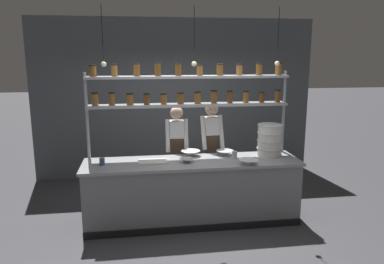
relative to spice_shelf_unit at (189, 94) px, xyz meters
name	(u,v)px	position (x,y,z in m)	size (l,w,h in m)	color
ground_plane	(192,221)	(0.01, -0.33, -1.85)	(40.00, 40.00, 0.00)	#3D3D42
back_wall	(176,99)	(0.01, 1.94, -0.30)	(5.50, 0.12, 3.10)	#4C5156
prep_counter	(192,191)	(0.01, -0.33, -1.39)	(3.10, 0.76, 0.92)	gray
spice_shelf_unit	(189,94)	(0.00, 0.00, 0.00)	(2.99, 0.28, 2.31)	#999BA0
chef_left	(177,149)	(-0.14, 0.36, -0.93)	(0.37, 0.29, 1.61)	black
chef_center	(211,146)	(0.41, 0.31, -0.88)	(0.37, 0.30, 1.68)	black
container_stack	(270,140)	(1.20, -0.21, -0.69)	(0.38, 0.38, 0.48)	white
cutting_board	(152,162)	(-0.57, -0.33, -0.92)	(0.40, 0.26, 0.02)	silver
prep_bowl_near_left	(225,153)	(0.54, -0.09, -0.90)	(0.26, 0.26, 0.07)	silver
prep_bowl_center_front	(248,162)	(0.75, -0.61, -0.90)	(0.26, 0.26, 0.07)	white
prep_bowl_center_back	(191,153)	(0.02, -0.05, -0.89)	(0.29, 0.29, 0.08)	white
prep_bowl_near_right	(187,160)	(-0.08, -0.39, -0.90)	(0.21, 0.21, 0.06)	#B2B7BC
serving_cup_front	(102,162)	(-1.25, -0.35, -0.88)	(0.07, 0.07, 0.10)	#334C70
serving_cup_by_board	(235,155)	(0.64, -0.29, -0.88)	(0.08, 0.08, 0.11)	#B2B7BC
pendant_light_row	(194,60)	(0.02, -0.33, 0.49)	(2.45, 0.07, 0.80)	black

